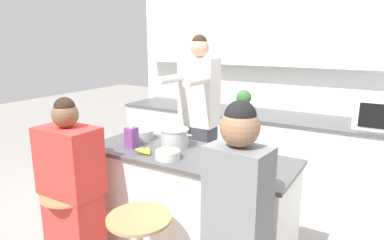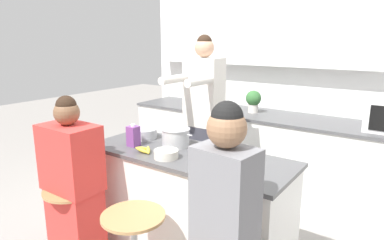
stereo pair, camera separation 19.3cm
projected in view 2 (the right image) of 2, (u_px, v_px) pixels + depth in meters
wall_back at (283, 58)px, 4.00m from camera, size 3.75×0.22×2.70m
back_counter at (267, 153)px, 3.99m from camera, size 3.48×0.69×0.92m
kitchen_island at (187, 206)px, 2.73m from camera, size 1.65×0.64×0.90m
bar_stool_leftmost at (74, 221)px, 2.65m from camera, size 0.42×0.42×0.65m
person_cooking at (203, 132)px, 3.24m from camera, size 0.34×0.57×1.80m
person_wrapped_blanket at (73, 190)px, 2.59m from camera, size 0.44×0.29×1.37m
cooking_pot at (176, 137)px, 2.78m from camera, size 0.32×0.24×0.15m
fruit_bowl at (144, 134)px, 3.02m from camera, size 0.22×0.22×0.08m
mixing_bowl_steel at (166, 154)px, 2.51m from camera, size 0.18×0.18×0.06m
coffee_cup_near at (221, 156)px, 2.43m from camera, size 0.12×0.08×0.08m
coffee_cup_far at (229, 164)px, 2.25m from camera, size 0.11×0.08×0.10m
banana_bunch at (144, 150)px, 2.64m from camera, size 0.16×0.11×0.05m
juice_carton at (133, 136)px, 2.79m from camera, size 0.08×0.08×0.18m
potted_plant at (253, 100)px, 3.97m from camera, size 0.18×0.18×0.26m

